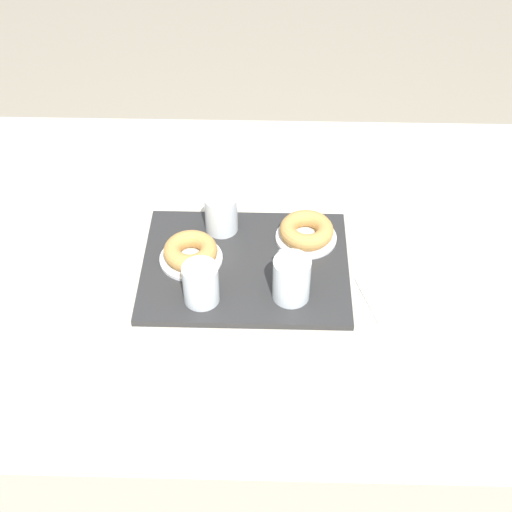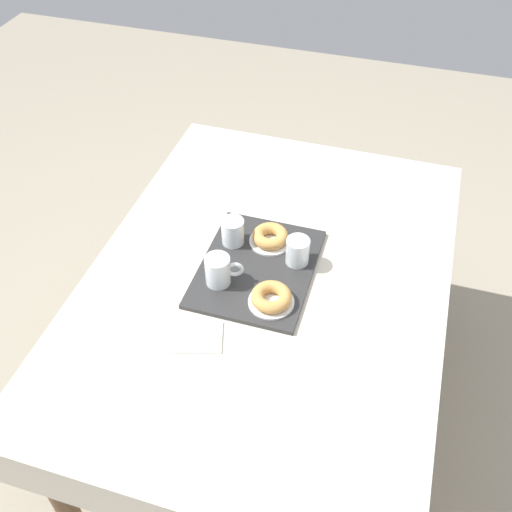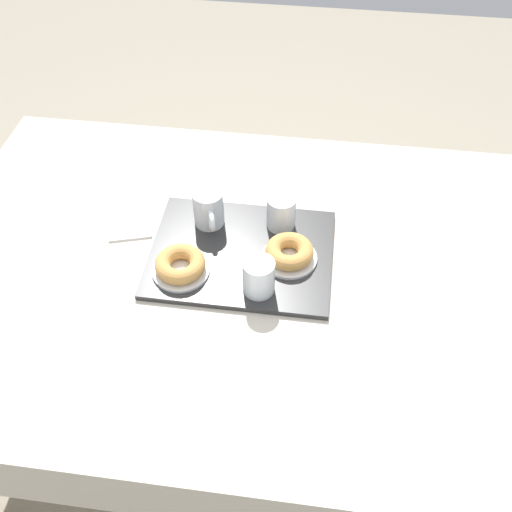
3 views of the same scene
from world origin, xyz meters
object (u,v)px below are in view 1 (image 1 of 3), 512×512
at_px(serving_tray, 245,266).
at_px(tea_mug_left, 291,279).
at_px(sugar_donut_left, 307,230).
at_px(sugar_donut_right, 191,251).
at_px(donut_plate_left, 306,238).
at_px(water_glass_near, 201,285).
at_px(donut_plate_right, 191,259).
at_px(paper_napkin, 392,298).
at_px(dining_table, 254,284).
at_px(water_glass_far, 221,215).

bearing_deg(serving_tray, tea_mug_left, -43.39).
height_order(sugar_donut_left, sugar_donut_right, same).
bearing_deg(sugar_donut_right, donut_plate_left, 16.56).
distance_m(water_glass_near, donut_plate_right, 0.12).
relative_size(donut_plate_right, sugar_donut_right, 1.17).
bearing_deg(serving_tray, donut_plate_left, 32.20).
relative_size(tea_mug_left, sugar_donut_right, 0.98).
height_order(water_glass_near, paper_napkin, water_glass_near).
xyz_separation_m(donut_plate_left, sugar_donut_right, (-0.24, -0.07, 0.02)).
distance_m(dining_table, donut_plate_left, 0.16).
bearing_deg(serving_tray, sugar_donut_right, 175.62).
bearing_deg(dining_table, paper_napkin, -22.90).
distance_m(donut_plate_left, paper_napkin, 0.23).
xyz_separation_m(sugar_donut_left, sugar_donut_right, (-0.24, -0.07, 0.00)).
bearing_deg(sugar_donut_left, water_glass_near, -138.85).
bearing_deg(paper_napkin, water_glass_far, 151.74).
relative_size(serving_tray, sugar_donut_right, 3.81).
xyz_separation_m(water_glass_far, sugar_donut_left, (0.18, -0.03, -0.01)).
distance_m(water_glass_near, water_glass_far, 0.21).
bearing_deg(sugar_donut_right, serving_tray, -4.38).
xyz_separation_m(tea_mug_left, sugar_donut_left, (0.03, 0.17, -0.02)).
bearing_deg(donut_plate_right, sugar_donut_right, -90.00).
bearing_deg(paper_napkin, water_glass_near, -176.47).
distance_m(dining_table, water_glass_far, 0.17).
bearing_deg(donut_plate_right, serving_tray, -4.38).
height_order(tea_mug_left, donut_plate_left, tea_mug_left).
distance_m(dining_table, water_glass_near, 0.22).
bearing_deg(water_glass_far, donut_plate_right, -119.94).
bearing_deg(paper_napkin, sugar_donut_left, 136.49).
distance_m(serving_tray, sugar_donut_right, 0.12).
height_order(water_glass_near, sugar_donut_left, water_glass_near).
height_order(sugar_donut_left, donut_plate_right, sugar_donut_left).
bearing_deg(serving_tray, dining_table, 64.98).
xyz_separation_m(tea_mug_left, donut_plate_left, (0.03, 0.17, -0.04)).
height_order(donut_plate_left, sugar_donut_left, sugar_donut_left).
height_order(dining_table, sugar_donut_left, sugar_donut_left).
bearing_deg(water_glass_far, donut_plate_left, -9.02).
relative_size(water_glass_far, sugar_donut_right, 0.76).
distance_m(dining_table, serving_tray, 0.10).
relative_size(tea_mug_left, sugar_donut_left, 0.95).
relative_size(donut_plate_right, paper_napkin, 0.97).
height_order(donut_plate_left, sugar_donut_right, sugar_donut_right).
xyz_separation_m(dining_table, serving_tray, (-0.02, -0.04, 0.09)).
relative_size(tea_mug_left, paper_napkin, 0.81).
bearing_deg(donut_plate_right, sugar_donut_left, 16.56).
bearing_deg(donut_plate_right, water_glass_near, -74.29).
bearing_deg(dining_table, sugar_donut_left, 21.08).
bearing_deg(sugar_donut_right, donut_plate_right, 90.00).
relative_size(serving_tray, water_glass_far, 5.01).
height_order(dining_table, water_glass_near, water_glass_near).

